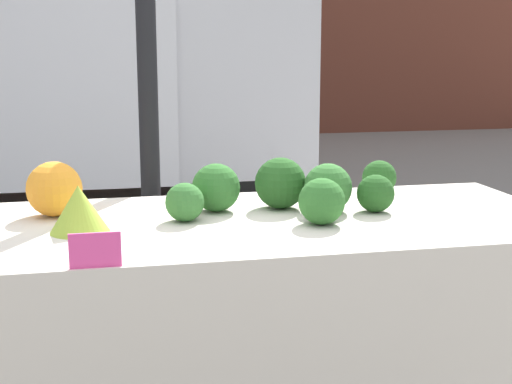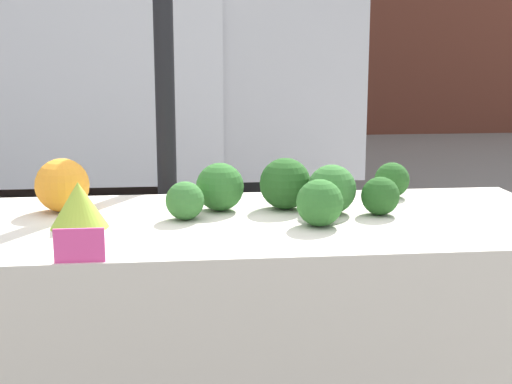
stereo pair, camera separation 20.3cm
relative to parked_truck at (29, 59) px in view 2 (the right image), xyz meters
The scene contains 13 objects.
tent_pole 3.99m from the parked_truck, 72.31° to the right, with size 0.07×0.07×2.62m.
parked_truck is the anchor object (origin of this frame).
market_table 4.73m from the parked_truck, 71.70° to the right, with size 1.81×0.78×0.89m.
orange_cauliflower 4.34m from the parked_truck, 77.88° to the right, with size 0.16×0.16×0.16m.
romanesco_head 4.56m from the parked_truck, 77.50° to the right, with size 0.16×0.16×0.13m.
broccoli_head_0 4.57m from the parked_truck, 73.79° to the right, with size 0.11×0.11×0.11m.
broccoli_head_1 4.50m from the parked_truck, 72.10° to the right, with size 0.15×0.15×0.15m.
broccoli_head_2 4.56m from the parked_truck, 69.71° to the right, with size 0.16×0.16×0.16m.
broccoli_head_3 4.76m from the parked_truck, 67.15° to the right, with size 0.11×0.11×0.11m.
broccoli_head_4 4.68m from the parked_truck, 68.54° to the right, with size 0.15×0.15×0.15m.
broccoli_head_5 4.79m from the parked_truck, 69.93° to the right, with size 0.13×0.13×0.13m.
broccoli_head_6 4.58m from the parked_truck, 64.69° to the right, with size 0.12×0.12×0.12m.
price_sign 4.89m from the parked_truck, 77.85° to the right, with size 0.12×0.01×0.08m.
Camera 2 is at (-0.22, -1.98, 1.37)m, focal length 50.00 mm.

